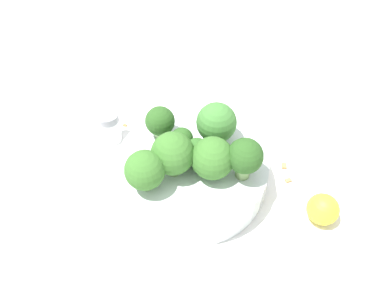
# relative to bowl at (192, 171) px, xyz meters

# --- Properties ---
(ground_plane) EXTENTS (3.00, 3.00, 0.00)m
(ground_plane) POSITION_rel_bowl_xyz_m (0.00, 0.00, -0.03)
(ground_plane) COLOR white
(bowl) EXTENTS (0.22, 0.22, 0.05)m
(bowl) POSITION_rel_bowl_xyz_m (0.00, 0.00, 0.00)
(bowl) COLOR silver
(bowl) RESTS_ON ground_plane
(broccoli_floret_0) EXTENTS (0.06, 0.06, 0.06)m
(broccoli_floret_0) POSITION_rel_bowl_xyz_m (0.04, -0.01, 0.06)
(broccoli_floret_0) COLOR #7A9E5B
(broccoli_floret_0) RESTS_ON bowl
(broccoli_floret_1) EXTENTS (0.06, 0.06, 0.07)m
(broccoli_floret_1) POSITION_rel_bowl_xyz_m (0.01, 0.05, 0.06)
(broccoli_floret_1) COLOR #84AD66
(broccoli_floret_1) RESTS_ON bowl
(broccoli_floret_2) EXTENTS (0.03, 0.03, 0.04)m
(broccoli_floret_2) POSITION_rel_bowl_xyz_m (-0.02, 0.01, 0.05)
(broccoli_floret_2) COLOR #84AD66
(broccoli_floret_2) RESTS_ON bowl
(broccoli_floret_3) EXTENTS (0.06, 0.06, 0.07)m
(broccoli_floret_3) POSITION_rel_bowl_xyz_m (-0.01, -0.03, 0.06)
(broccoli_floret_3) COLOR #7A9E5B
(broccoli_floret_3) RESTS_ON bowl
(broccoli_floret_4) EXTENTS (0.05, 0.05, 0.06)m
(broccoli_floret_4) POSITION_rel_bowl_xyz_m (0.07, 0.01, 0.06)
(broccoli_floret_4) COLOR #7A9E5B
(broccoli_floret_4) RESTS_ON bowl
(broccoli_floret_5) EXTENTS (0.05, 0.05, 0.06)m
(broccoli_floret_5) POSITION_rel_bowl_xyz_m (-0.03, -0.07, 0.06)
(broccoli_floret_5) COLOR #84AD66
(broccoli_floret_5) RESTS_ON bowl
(broccoli_floret_6) EXTENTS (0.03, 0.03, 0.04)m
(broccoli_floret_6) POSITION_rel_bowl_xyz_m (0.01, 0.00, 0.05)
(broccoli_floret_6) COLOR #7A9E5B
(broccoli_floret_6) RESTS_ON bowl
(broccoli_floret_7) EXTENTS (0.04, 0.04, 0.05)m
(broccoli_floret_7) POSITION_rel_bowl_xyz_m (-0.07, 0.02, 0.05)
(broccoli_floret_7) COLOR #8EB770
(broccoli_floret_7) RESTS_ON bowl
(pepper_shaker) EXTENTS (0.04, 0.04, 0.06)m
(pepper_shaker) POSITION_rel_bowl_xyz_m (-0.16, 0.01, 0.00)
(pepper_shaker) COLOR silver
(pepper_shaker) RESTS_ON ground_plane
(lemon_wedge) EXTENTS (0.04, 0.04, 0.04)m
(lemon_wedge) POSITION_rel_bowl_xyz_m (0.19, 0.04, -0.00)
(lemon_wedge) COLOR yellow
(lemon_wedge) RESTS_ON ground_plane
(almond_crumb_0) EXTENTS (0.01, 0.01, 0.01)m
(almond_crumb_0) POSITION_rel_bowl_xyz_m (0.13, 0.08, -0.02)
(almond_crumb_0) COLOR #AD7F4C
(almond_crumb_0) RESTS_ON ground_plane
(almond_crumb_1) EXTENTS (0.01, 0.01, 0.01)m
(almond_crumb_1) POSITION_rel_bowl_xyz_m (-0.16, 0.04, -0.02)
(almond_crumb_1) COLOR olive
(almond_crumb_1) RESTS_ON ground_plane
(almond_crumb_2) EXTENTS (0.01, 0.01, 0.01)m
(almond_crumb_2) POSITION_rel_bowl_xyz_m (0.11, 0.10, -0.02)
(almond_crumb_2) COLOR #AD7F4C
(almond_crumb_2) RESTS_ON ground_plane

